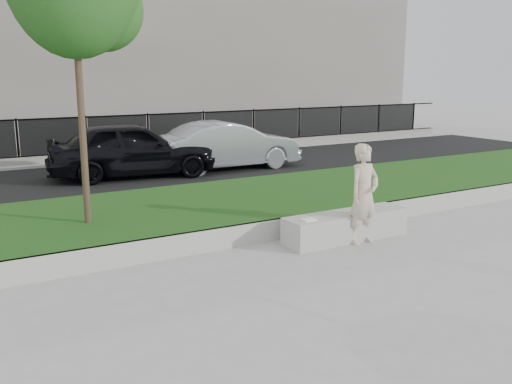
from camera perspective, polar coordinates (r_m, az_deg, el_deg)
ground at (r=9.87m, az=4.95°, el=-6.34°), size 90.00×90.00×0.00m
grass_bank at (r=12.28m, az=-3.17°, el=-1.66°), size 34.00×4.00×0.40m
grass_kerb at (r=10.64m, az=1.71°, el=-3.81°), size 34.00×0.08×0.40m
street at (r=17.29m, az=-11.61°, el=1.51°), size 34.00×7.00×0.04m
far_pavement at (r=21.54m, az=-15.56°, el=3.47°), size 34.00×3.00×0.12m
iron_fence at (r=20.52m, az=-14.89°, el=4.46°), size 32.00×0.30×1.50m
building_facade at (r=28.21m, az=-20.04°, el=15.19°), size 34.00×10.00×10.00m
stone_bench at (r=10.81m, az=8.98°, el=-3.38°), size 2.52×0.63×0.52m
man at (r=10.49m, az=10.74°, el=-0.22°), size 0.72×0.52×1.83m
book at (r=10.11m, az=5.31°, el=-2.78°), size 0.25×0.18×0.03m
car_dark at (r=17.09m, az=-12.29°, el=4.22°), size 5.06×2.62×1.65m
car_silver at (r=18.09m, az=-2.80°, el=4.68°), size 4.58×1.63×1.50m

